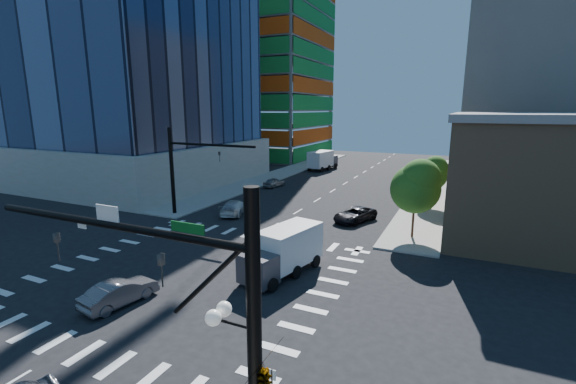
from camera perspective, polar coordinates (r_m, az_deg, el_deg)
The scene contains 17 objects.
ground at distance 27.43m, azimuth -13.97°, elevation -11.75°, with size 160.00×160.00×0.00m, color black.
road_markings at distance 27.42m, azimuth -13.97°, elevation -11.74°, with size 20.00×20.00×0.01m, color silver.
sidewalk_ne at distance 60.41m, azimuth 21.02°, elevation 0.99°, with size 5.00×60.00×0.15m, color gray.
sidewalk_nw at distance 66.74m, azimuth -0.87°, elevation 2.81°, with size 5.00×60.00×0.15m, color gray.
construction_building at distance 93.16m, azimuth -3.51°, elevation 20.60°, with size 25.16×34.50×70.60m.
commercial_building at distance 42.64m, azimuth 36.67°, elevation 2.16°, with size 20.50×22.50×10.60m.
bg_building_ne at distance 75.17m, azimuth 34.08°, elevation 12.48°, with size 24.00×30.00×28.00m, color #67625C.
signal_mast_se at distance 11.26m, azimuth -9.22°, elevation -19.93°, with size 10.51×2.48×9.00m.
signal_mast_nw at distance 40.74m, azimuth -15.30°, elevation 4.05°, with size 10.20×0.40×9.00m.
tree_south at distance 33.98m, azimuth 18.57°, elevation 0.91°, with size 4.16×4.16×6.82m.
tree_north at distance 45.86m, azimuth 20.62°, elevation 2.66°, with size 3.54×3.52×5.78m.
car_nb_far at distance 38.83m, azimuth 9.90°, elevation -3.31°, with size 2.33×5.05×1.40m, color black.
car_sb_near at distance 41.30m, azimuth -7.91°, elevation -2.24°, with size 2.09×5.15×1.49m, color silver.
car_sb_mid at distance 55.24m, azimuth -2.06°, elevation 1.44°, with size 1.55×3.85×1.31m, color gray.
car_sb_cross at distance 24.65m, azimuth -23.64°, elevation -13.46°, with size 1.52×4.35×1.43m, color #56555B.
box_truck_near at distance 26.05m, azimuth -1.08°, elevation -9.40°, with size 3.77×6.35×3.11m.
box_truck_far at distance 71.21m, azimuth 5.25°, elevation 4.55°, with size 3.81×7.03×3.50m.
Camera 1 is at (16.09, -19.32, 10.97)m, focal length 24.00 mm.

